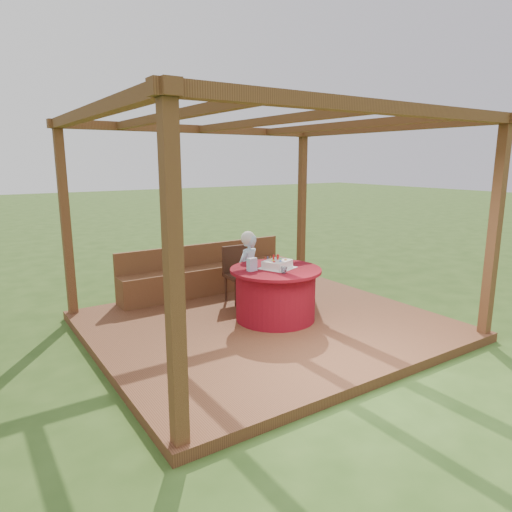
{
  "coord_description": "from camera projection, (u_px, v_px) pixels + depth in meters",
  "views": [
    {
      "loc": [
        -3.41,
        -4.9,
        2.31
      ],
      "look_at": [
        0.0,
        0.25,
        1.0
      ],
      "focal_mm": 32.0,
      "sensor_mm": 36.0,
      "label": 1
    }
  ],
  "objects": [
    {
      "name": "ground",
      "position": [
        266.0,
        330.0,
        6.31
      ],
      "size": [
        60.0,
        60.0,
        0.0
      ],
      "primitive_type": "plane",
      "color": "#2B4918",
      "rests_on": "ground"
    },
    {
      "name": "deck",
      "position": [
        266.0,
        326.0,
        6.3
      ],
      "size": [
        4.5,
        4.0,
        0.12
      ],
      "primitive_type": "cube",
      "color": "brown",
      "rests_on": "ground"
    },
    {
      "name": "pergola",
      "position": [
        267.0,
        152.0,
        5.81
      ],
      "size": [
        4.5,
        4.0,
        2.72
      ],
      "color": "brown",
      "rests_on": "deck"
    },
    {
      "name": "bench",
      "position": [
        208.0,
        277.0,
        7.63
      ],
      "size": [
        3.0,
        0.42,
        0.8
      ],
      "color": "brown",
      "rests_on": "deck"
    },
    {
      "name": "table",
      "position": [
        275.0,
        293.0,
        6.32
      ],
      "size": [
        1.26,
        1.26,
        0.72
      ],
      "color": "maroon",
      "rests_on": "deck"
    },
    {
      "name": "chair",
      "position": [
        238.0,
        271.0,
        7.13
      ],
      "size": [
        0.44,
        0.44,
        0.87
      ],
      "color": "#3A1E12",
      "rests_on": "deck"
    },
    {
      "name": "elderly_woman",
      "position": [
        248.0,
        268.0,
        6.86
      ],
      "size": [
        0.47,
        0.4,
        1.15
      ],
      "color": "#9ECCEB",
      "rests_on": "deck"
    },
    {
      "name": "birthday_cake",
      "position": [
        277.0,
        264.0,
        6.26
      ],
      "size": [
        0.54,
        0.54,
        0.18
      ],
      "color": "white",
      "rests_on": "table"
    },
    {
      "name": "gift_bag",
      "position": [
        252.0,
        264.0,
        6.1
      ],
      "size": [
        0.13,
        0.09,
        0.18
      ],
      "primitive_type": "cube",
      "rotation": [
        0.0,
        0.0,
        0.08
      ],
      "color": "#DC8EBE",
      "rests_on": "table"
    },
    {
      "name": "drinking_glass",
      "position": [
        284.0,
        270.0,
        5.98
      ],
      "size": [
        0.11,
        0.11,
        0.08
      ],
      "primitive_type": "imported",
      "rotation": [
        0.0,
        0.0,
        -0.27
      ],
      "color": "white",
      "rests_on": "table"
    }
  ]
}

